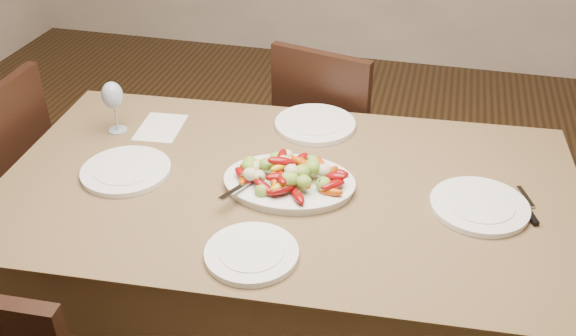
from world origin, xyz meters
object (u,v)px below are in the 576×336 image
(wine_glass, at_px, (114,106))
(plate_far, at_px, (315,124))
(serving_platter, at_px, (289,184))
(dining_table, at_px, (288,274))
(plate_right, at_px, (479,206))
(plate_near, at_px, (252,254))
(chair_far, at_px, (337,138))
(plate_left, at_px, (126,171))

(wine_glass, bearing_deg, plate_far, 16.60)
(serving_platter, height_order, wine_glass, wine_glass)
(dining_table, distance_m, serving_platter, 0.39)
(serving_platter, distance_m, plate_right, 0.58)
(plate_near, bearing_deg, serving_platter, 86.75)
(plate_near, height_order, wine_glass, wine_glass)
(chair_far, height_order, plate_near, chair_far)
(dining_table, bearing_deg, plate_right, 1.43)
(dining_table, distance_m, plate_left, 0.66)
(chair_far, height_order, plate_left, chair_far)
(dining_table, bearing_deg, wine_glass, 164.94)
(dining_table, relative_size, plate_left, 6.35)
(plate_left, height_order, plate_near, same)
(plate_left, distance_m, plate_near, 0.59)
(serving_platter, relative_size, plate_near, 1.56)
(plate_right, height_order, wine_glass, wine_glass)
(plate_near, bearing_deg, dining_table, 88.06)
(dining_table, bearing_deg, plate_near, -91.94)
(dining_table, xyz_separation_m, plate_left, (-0.53, -0.07, 0.39))
(plate_left, height_order, plate_far, same)
(serving_platter, distance_m, plate_left, 0.54)
(dining_table, height_order, serving_platter, serving_platter)
(plate_far, height_order, plate_near, same)
(plate_right, bearing_deg, plate_near, -148.07)
(dining_table, height_order, plate_near, plate_near)
(dining_table, distance_m, plate_near, 0.53)
(dining_table, distance_m, chair_far, 0.81)
(wine_glass, bearing_deg, plate_right, -7.56)
(plate_far, height_order, wine_glass, wine_glass)
(serving_platter, bearing_deg, plate_near, -93.25)
(dining_table, relative_size, wine_glass, 8.98)
(plate_left, bearing_deg, wine_glass, 121.67)
(plate_left, relative_size, plate_right, 0.99)
(chair_far, height_order, wine_glass, wine_glass)
(plate_right, bearing_deg, chair_far, 125.54)
(plate_right, bearing_deg, plate_left, -175.88)
(plate_left, bearing_deg, plate_far, 40.40)
(serving_platter, distance_m, plate_near, 0.35)
(serving_platter, xyz_separation_m, plate_right, (0.58, 0.03, -0.00))
(plate_left, xyz_separation_m, wine_glass, (-0.15, 0.25, 0.09))
(serving_platter, height_order, plate_right, serving_platter)
(plate_near, bearing_deg, plate_right, 31.93)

